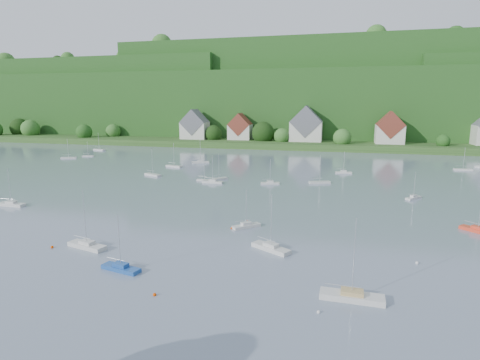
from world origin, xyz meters
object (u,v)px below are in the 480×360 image
(near_sailboat_3, at_px, (246,225))
(near_sailboat_5, at_px, (478,230))
(near_sailboat_2, at_px, (352,296))
(near_sailboat_4, at_px, (271,247))
(near_sailboat_1, at_px, (121,267))
(near_sailboat_6, at_px, (11,204))
(near_sailboat_0, at_px, (87,245))

(near_sailboat_3, xyz_separation_m, near_sailboat_5, (39.83, 7.36, 0.02))
(near_sailboat_2, distance_m, near_sailboat_4, 17.35)
(near_sailboat_1, bearing_deg, near_sailboat_6, 161.94)
(near_sailboat_0, height_order, near_sailboat_1, near_sailboat_0)
(near_sailboat_0, height_order, near_sailboat_4, near_sailboat_0)
(near_sailboat_0, bearing_deg, near_sailboat_3, 50.68)
(near_sailboat_1, distance_m, near_sailboat_4, 22.05)
(near_sailboat_5, height_order, near_sailboat_6, near_sailboat_6)
(near_sailboat_2, bearing_deg, near_sailboat_0, 172.10)
(near_sailboat_4, xyz_separation_m, near_sailboat_6, (-59.72, 11.93, -0.01))
(near_sailboat_1, xyz_separation_m, near_sailboat_6, (-41.38, 24.17, 0.02))
(near_sailboat_1, xyz_separation_m, near_sailboat_2, (29.94, -0.66, 0.06))
(near_sailboat_4, xyz_separation_m, near_sailboat_5, (33.62, 17.25, -0.03))
(near_sailboat_1, height_order, near_sailboat_3, near_sailboat_1)
(near_sailboat_2, xyz_separation_m, near_sailboat_3, (-17.82, 22.79, -0.08))
(near_sailboat_0, bearing_deg, near_sailboat_1, -18.36)
(near_sailboat_4, distance_m, near_sailboat_6, 60.90)
(near_sailboat_6, bearing_deg, near_sailboat_1, -29.99)
(near_sailboat_5, distance_m, near_sailboat_6, 93.49)
(near_sailboat_6, bearing_deg, near_sailboat_4, -10.99)
(near_sailboat_3, relative_size, near_sailboat_6, 0.84)
(near_sailboat_3, distance_m, near_sailboat_4, 11.68)
(near_sailboat_2, relative_size, near_sailboat_5, 1.22)
(near_sailboat_0, height_order, near_sailboat_6, near_sailboat_0)
(near_sailboat_0, bearing_deg, near_sailboat_2, 4.57)
(near_sailboat_2, relative_size, near_sailboat_3, 1.36)
(near_sailboat_4, bearing_deg, near_sailboat_5, 57.62)
(near_sailboat_0, height_order, near_sailboat_2, near_sailboat_2)
(near_sailboat_3, xyz_separation_m, near_sailboat_4, (6.22, -9.89, 0.05))
(near_sailboat_0, relative_size, near_sailboat_4, 1.04)
(near_sailboat_1, height_order, near_sailboat_5, near_sailboat_5)
(near_sailboat_0, distance_m, near_sailboat_3, 26.96)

